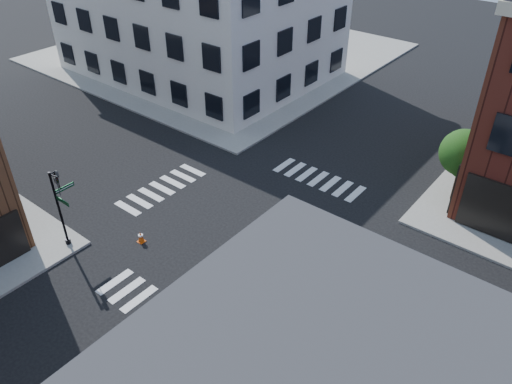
% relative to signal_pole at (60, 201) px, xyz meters
% --- Properties ---
extents(ground, '(120.00, 120.00, 0.00)m').
position_rel_signal_pole_xyz_m(ground, '(6.72, 6.68, -2.86)').
color(ground, black).
rests_on(ground, ground).
extents(sidewalk_nw, '(30.00, 30.00, 0.15)m').
position_rel_signal_pole_xyz_m(sidewalk_nw, '(-14.28, 27.68, -2.78)').
color(sidewalk_nw, gray).
rests_on(sidewalk_nw, ground).
extents(building_nw, '(22.00, 16.00, 11.00)m').
position_rel_signal_pole_xyz_m(building_nw, '(-12.28, 22.68, 2.64)').
color(building_nw, silver).
rests_on(building_nw, ground).
extents(tree_near, '(2.69, 2.69, 4.49)m').
position_rel_signal_pole_xyz_m(tree_near, '(14.28, 16.65, 0.30)').
color(tree_near, black).
rests_on(tree_near, ground).
extents(tree_far, '(2.43, 2.43, 4.07)m').
position_rel_signal_pole_xyz_m(tree_far, '(14.28, 22.65, 0.02)').
color(tree_far, black).
rests_on(tree_far, ground).
extents(signal_pole, '(1.29, 1.24, 4.60)m').
position_rel_signal_pole_xyz_m(signal_pole, '(0.00, 0.00, 0.00)').
color(signal_pole, black).
rests_on(signal_pole, ground).
extents(box_truck, '(8.53, 3.22, 3.79)m').
position_rel_signal_pole_xyz_m(box_truck, '(19.31, 4.44, -0.89)').
color(box_truck, white).
rests_on(box_truck, ground).
extents(traffic_cone, '(0.38, 0.38, 0.68)m').
position_rel_signal_pole_xyz_m(traffic_cone, '(2.69, 2.49, -2.53)').
color(traffic_cone, '#EC510A').
rests_on(traffic_cone, ground).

